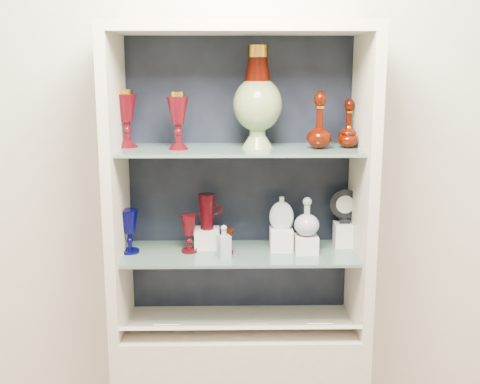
{
  "coord_description": "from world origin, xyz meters",
  "views": [
    {
      "loc": [
        -0.04,
        -0.76,
        1.79
      ],
      "look_at": [
        0.0,
        1.53,
        1.3
      ],
      "focal_mm": 45.0,
      "sensor_mm": 36.0,
      "label": 1
    }
  ],
  "objects_px": {
    "ruby_decanter_a": "(320,117)",
    "ruby_goblet_tall": "(189,234)",
    "pedestal_lamp_right": "(178,121)",
    "ruby_pitcher": "(207,212)",
    "clear_square_bottle": "(224,242)",
    "flat_flask": "(282,212)",
    "pedestal_lamp_left": "(127,118)",
    "ruby_goblet_small": "(227,241)",
    "enamel_urn": "(258,97)",
    "cameo_medallion": "(345,206)",
    "lidded_bowl": "(348,136)",
    "cobalt_goblet": "(129,231)",
    "clear_round_decanter": "(307,218)",
    "ruby_decanter_b": "(349,121)"
  },
  "relations": [
    {
      "from": "ruby_decanter_a",
      "to": "pedestal_lamp_right",
      "type": "bearing_deg",
      "value": -179.48
    },
    {
      "from": "pedestal_lamp_right",
      "to": "clear_square_bottle",
      "type": "distance_m",
      "value": 0.5
    },
    {
      "from": "flat_flask",
      "to": "ruby_decanter_a",
      "type": "bearing_deg",
      "value": -9.23
    },
    {
      "from": "ruby_pitcher",
      "to": "clear_square_bottle",
      "type": "bearing_deg",
      "value": -67.7
    },
    {
      "from": "cobalt_goblet",
      "to": "pedestal_lamp_right",
      "type": "bearing_deg",
      "value": -6.91
    },
    {
      "from": "lidded_bowl",
      "to": "cobalt_goblet",
      "type": "xyz_separation_m",
      "value": [
        -0.86,
        -0.0,
        -0.38
      ]
    },
    {
      "from": "pedestal_lamp_left",
      "to": "ruby_decanter_b",
      "type": "height_order",
      "value": "pedestal_lamp_left"
    },
    {
      "from": "clear_round_decanter",
      "to": "cameo_medallion",
      "type": "distance_m",
      "value": 0.19
    },
    {
      "from": "pedestal_lamp_left",
      "to": "ruby_decanter_a",
      "type": "relative_size",
      "value": 0.92
    },
    {
      "from": "ruby_pitcher",
      "to": "cameo_medallion",
      "type": "distance_m",
      "value": 0.56
    },
    {
      "from": "flat_flask",
      "to": "clear_round_decanter",
      "type": "xyz_separation_m",
      "value": [
        0.1,
        -0.03,
        -0.01
      ]
    },
    {
      "from": "ruby_decanter_a",
      "to": "clear_square_bottle",
      "type": "relative_size",
      "value": 1.85
    },
    {
      "from": "ruby_decanter_a",
      "to": "clear_square_bottle",
      "type": "xyz_separation_m",
      "value": [
        -0.37,
        -0.06,
        -0.48
      ]
    },
    {
      "from": "pedestal_lamp_left",
      "to": "ruby_goblet_small",
      "type": "height_order",
      "value": "pedestal_lamp_left"
    },
    {
      "from": "ruby_decanter_a",
      "to": "flat_flask",
      "type": "height_order",
      "value": "ruby_decanter_a"
    },
    {
      "from": "pedestal_lamp_right",
      "to": "flat_flask",
      "type": "distance_m",
      "value": 0.55
    },
    {
      "from": "cobalt_goblet",
      "to": "clear_round_decanter",
      "type": "distance_m",
      "value": 0.71
    },
    {
      "from": "ruby_decanter_a",
      "to": "cameo_medallion",
      "type": "distance_m",
      "value": 0.4
    },
    {
      "from": "cobalt_goblet",
      "to": "clear_round_decanter",
      "type": "height_order",
      "value": "clear_round_decanter"
    },
    {
      "from": "pedestal_lamp_left",
      "to": "cameo_medallion",
      "type": "xyz_separation_m",
      "value": [
        0.87,
        0.03,
        -0.36
      ]
    },
    {
      "from": "ruby_decanter_a",
      "to": "ruby_pitcher",
      "type": "relative_size",
      "value": 1.69
    },
    {
      "from": "ruby_goblet_small",
      "to": "cameo_medallion",
      "type": "xyz_separation_m",
      "value": [
        0.48,
        0.09,
        0.12
      ]
    },
    {
      "from": "cobalt_goblet",
      "to": "flat_flask",
      "type": "bearing_deg",
      "value": 1.96
    },
    {
      "from": "cobalt_goblet",
      "to": "ruby_pitcher",
      "type": "bearing_deg",
      "value": 11.15
    },
    {
      "from": "ruby_goblet_tall",
      "to": "cameo_medallion",
      "type": "distance_m",
      "value": 0.65
    },
    {
      "from": "pedestal_lamp_left",
      "to": "clear_round_decanter",
      "type": "relative_size",
      "value": 1.5
    },
    {
      "from": "pedestal_lamp_left",
      "to": "enamel_urn",
      "type": "distance_m",
      "value": 0.52
    },
    {
      "from": "ruby_pitcher",
      "to": "ruby_goblet_small",
      "type": "bearing_deg",
      "value": -50.4
    },
    {
      "from": "cameo_medallion",
      "to": "cobalt_goblet",
      "type": "bearing_deg",
      "value": -174.1
    },
    {
      "from": "pedestal_lamp_left",
      "to": "ruby_decanter_a",
      "type": "height_order",
      "value": "ruby_decanter_a"
    },
    {
      "from": "ruby_decanter_a",
      "to": "ruby_goblet_small",
      "type": "relative_size",
      "value": 2.42
    },
    {
      "from": "clear_square_bottle",
      "to": "clear_round_decanter",
      "type": "xyz_separation_m",
      "value": [
        0.33,
        0.06,
        0.08
      ]
    },
    {
      "from": "clear_round_decanter",
      "to": "pedestal_lamp_left",
      "type": "bearing_deg",
      "value": 175.56
    },
    {
      "from": "enamel_urn",
      "to": "ruby_goblet_tall",
      "type": "xyz_separation_m",
      "value": [
        -0.27,
        -0.02,
        -0.54
      ]
    },
    {
      "from": "ruby_decanter_a",
      "to": "flat_flask",
      "type": "relative_size",
      "value": 1.8
    },
    {
      "from": "pedestal_lamp_right",
      "to": "ruby_pitcher",
      "type": "relative_size",
      "value": 1.5
    },
    {
      "from": "pedestal_lamp_right",
      "to": "ruby_decanter_b",
      "type": "xyz_separation_m",
      "value": [
        0.67,
        0.11,
        -0.01
      ]
    },
    {
      "from": "lidded_bowl",
      "to": "cobalt_goblet",
      "type": "distance_m",
      "value": 0.94
    },
    {
      "from": "pedestal_lamp_right",
      "to": "clear_round_decanter",
      "type": "relative_size",
      "value": 1.46
    },
    {
      "from": "ruby_goblet_small",
      "to": "ruby_goblet_tall",
      "type": "bearing_deg",
      "value": 170.59
    },
    {
      "from": "pedestal_lamp_left",
      "to": "ruby_goblet_tall",
      "type": "xyz_separation_m",
      "value": [
        0.24,
        -0.04,
        -0.46
      ]
    },
    {
      "from": "ruby_decanter_a",
      "to": "ruby_goblet_tall",
      "type": "xyz_separation_m",
      "value": [
        -0.51,
        0.02,
        -0.47
      ]
    },
    {
      "from": "enamel_urn",
      "to": "ruby_decanter_a",
      "type": "relative_size",
      "value": 1.59
    },
    {
      "from": "lidded_bowl",
      "to": "ruby_pitcher",
      "type": "distance_m",
      "value": 0.64
    },
    {
      "from": "ruby_decanter_b",
      "to": "clear_round_decanter",
      "type": "xyz_separation_m",
      "value": [
        -0.17,
        -0.1,
        -0.37
      ]
    },
    {
      "from": "ruby_decanter_b",
      "to": "ruby_goblet_small",
      "type": "xyz_separation_m",
      "value": [
        -0.49,
        -0.11,
        -0.47
      ]
    },
    {
      "from": "cameo_medallion",
      "to": "pedestal_lamp_left",
      "type": "bearing_deg",
      "value": -176.76
    },
    {
      "from": "ruby_decanter_a",
      "to": "enamel_urn",
      "type": "bearing_deg",
      "value": 170.16
    },
    {
      "from": "lidded_bowl",
      "to": "ruby_goblet_tall",
      "type": "xyz_separation_m",
      "value": [
        -0.62,
        -0.0,
        -0.39
      ]
    },
    {
      "from": "ruby_decanter_b",
      "to": "lidded_bowl",
      "type": "height_order",
      "value": "ruby_decanter_b"
    }
  ]
}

